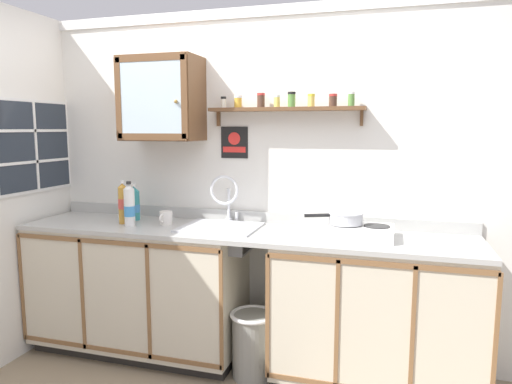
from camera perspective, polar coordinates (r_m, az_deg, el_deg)
back_wall at (r=3.33m, az=-0.50°, el=1.14°), size 3.68×0.07×2.44m
lower_cabinet_run at (r=3.53m, az=-14.28°, el=-11.48°), size 1.53×0.59×0.92m
lower_cabinet_run_right at (r=3.08m, az=14.51°, el=-14.46°), size 1.26×0.59×0.92m
countertop at (r=3.08m, az=-2.22°, el=-4.96°), size 3.04×0.61×0.03m
backsplash at (r=3.34m, az=-0.67°, el=-3.01°), size 3.04×0.02×0.08m
sink at (r=3.17m, az=-4.35°, el=-4.61°), size 0.52×0.47×0.48m
hot_plate_stove at (r=2.93m, az=12.76°, el=-4.80°), size 0.39×0.32×0.08m
saucepan at (r=2.94m, az=10.93°, el=-3.10°), size 0.36×0.22×0.07m
bottle_opaque_white_0 at (r=3.30m, az=-15.31°, el=-1.70°), size 0.08×0.08×0.31m
bottle_juice_amber_1 at (r=3.39m, az=-16.07°, el=-1.36°), size 0.06×0.06×0.31m
bottle_detergent_teal_2 at (r=3.51m, az=-14.79°, el=-1.44°), size 0.09×0.09×0.27m
mug at (r=3.31m, az=-11.03°, el=-3.13°), size 0.09×0.13×0.09m
wall_cabinet at (r=3.38m, az=-11.54°, el=11.15°), size 0.55×0.34×0.58m
spice_shelf at (r=3.15m, az=3.67°, el=10.43°), size 1.06×0.14×0.22m
warning_sign at (r=3.32m, az=-2.67°, el=6.09°), size 0.20×0.01×0.22m
window at (r=3.74m, az=-25.61°, el=5.11°), size 0.03×0.73×0.67m
trash_bin at (r=3.18m, az=-0.40°, el=-18.10°), size 0.30×0.30×0.44m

